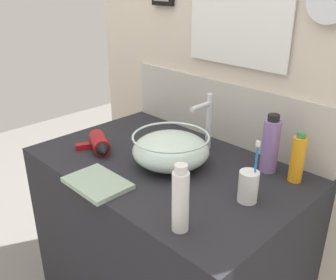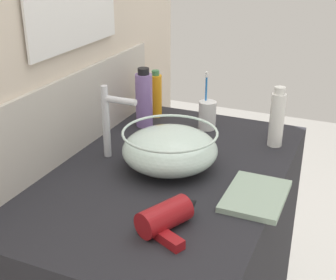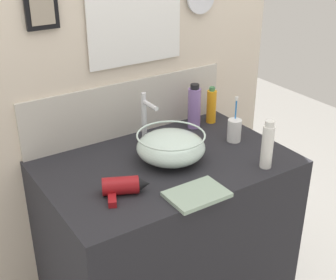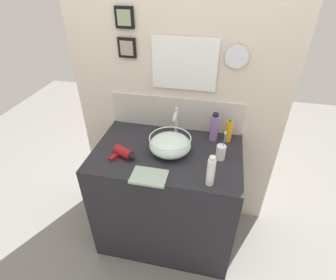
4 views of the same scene
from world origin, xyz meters
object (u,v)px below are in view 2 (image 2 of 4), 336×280
Objects in this scene: faucet at (109,117)px; soap_dispenser at (156,95)px; glass_bowl_sink at (170,149)px; spray_bottle at (277,118)px; hand_towel at (256,196)px; hair_drier at (169,216)px; toothbrush_cup at (206,115)px; shampoo_bottle at (144,99)px.

soap_dispenser is at bearing 3.24° from faucet.
faucet is at bearing 90.00° from glass_bowl_sink.
spray_bottle is 0.50m from soap_dispenser.
soap_dispenser is at bearing 47.95° from hand_towel.
hair_drier is (-0.29, -0.12, -0.03)m from glass_bowl_sink.
toothbrush_cup reaches higher than hand_towel.
shampoo_bottle is (0.28, 0.23, 0.04)m from glass_bowl_sink.
glass_bowl_sink is 1.31× the size of hand_towel.
spray_bottle is 0.49m from shampoo_bottle.
spray_bottle is (0.30, -0.47, -0.04)m from faucet.
shampoo_bottle is 1.19× the size of soap_dispenser.
faucet reaches higher than soap_dispenser.
shampoo_bottle is (-0.06, 0.22, 0.05)m from toothbrush_cup.
soap_dispenser reaches higher than hand_towel.
toothbrush_cup is (0.35, 0.00, -0.01)m from glass_bowl_sink.
shampoo_bottle is at bearing 55.13° from hand_towel.
shampoo_bottle reaches higher than toothbrush_cup.
hair_drier is at bearing 166.92° from spray_bottle.
hair_drier is at bearing -168.69° from toothbrush_cup.
soap_dispenser is (0.09, 0.49, -0.01)m from spray_bottle.
spray_bottle is at bearing -88.31° from shampoo_bottle.
toothbrush_cup is 0.23m from soap_dispenser.
hair_drier is 0.89× the size of shampoo_bottle.
glass_bowl_sink is at bearing -179.33° from toothbrush_cup.
toothbrush_cup is 0.94× the size of hand_towel.
hair_drier is 0.88× the size of hand_towel.
shampoo_bottle is at bearing 106.09° from toothbrush_cup.
glass_bowl_sink is 0.36m from shampoo_bottle.
hair_drier is at bearing 143.27° from hand_towel.
faucet is 1.14× the size of spray_bottle.
soap_dispenser is at bearing 27.31° from hair_drier.
glass_bowl_sink is 0.40m from spray_bottle.
faucet is 1.20× the size of hair_drier.
spray_bottle is 0.94× the size of shampoo_bottle.
toothbrush_cup is 0.24m from shampoo_bottle.
faucet is 1.07× the size of shampoo_bottle.
toothbrush_cup reaches higher than soap_dispenser.
soap_dispenser is at bearing 79.14° from toothbrush_cup.
glass_bowl_sink is 1.32× the size of shampoo_bottle.
hair_drier is at bearing -152.69° from soap_dispenser.
spray_bottle is (0.30, -0.26, 0.03)m from glass_bowl_sink.
hair_drier is 0.95× the size of spray_bottle.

